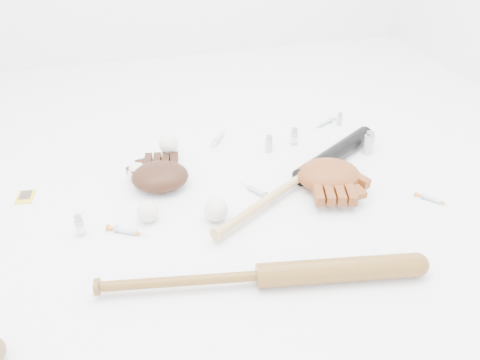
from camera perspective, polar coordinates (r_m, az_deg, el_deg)
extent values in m
plane|color=white|center=(1.63, -1.04, -2.79)|extent=(3.00, 3.00, 0.00)
cube|color=gold|center=(1.82, -24.70, -1.89)|extent=(0.07, 0.09, 0.00)
cube|color=white|center=(1.86, -8.53, 2.82)|extent=(0.09, 0.09, 0.04)
sphere|color=silver|center=(1.83, -8.68, 4.36)|extent=(0.08, 0.08, 0.08)
sphere|color=silver|center=(1.56, -11.14, -3.80)|extent=(0.07, 0.07, 0.07)
sphere|color=silver|center=(1.76, -12.38, 0.93)|extent=(0.07, 0.07, 0.07)
sphere|color=silver|center=(1.53, -2.96, -3.63)|extent=(0.08, 0.08, 0.08)
cylinder|color=#ACB5BD|center=(1.96, 6.62, 5.32)|extent=(0.03, 0.03, 0.08)
cylinder|color=#ACB5BD|center=(2.14, 12.06, 7.28)|extent=(0.02, 0.02, 0.06)
cylinder|color=#ACB5BD|center=(1.90, 3.55, 4.45)|extent=(0.03, 0.03, 0.07)
cylinder|color=#ACB5BD|center=(1.95, 15.44, 4.41)|extent=(0.04, 0.04, 0.09)
cylinder|color=#ACB5BD|center=(1.56, -18.97, -5.24)|extent=(0.03, 0.03, 0.07)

